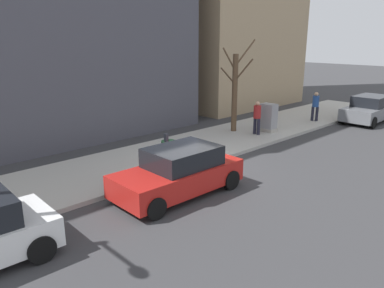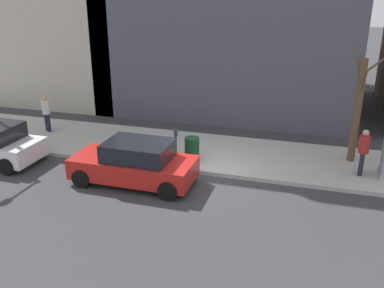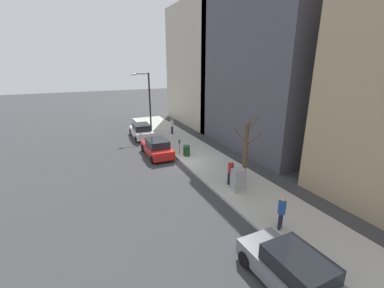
% 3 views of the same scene
% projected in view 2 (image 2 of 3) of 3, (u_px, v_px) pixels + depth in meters
% --- Properties ---
extents(ground_plane, '(120.00, 120.00, 0.00)m').
position_uv_depth(ground_plane, '(203.00, 175.00, 15.40)').
color(ground_plane, '#38383A').
extents(sidewalk, '(4.00, 36.00, 0.15)m').
position_uv_depth(sidewalk, '(216.00, 153.00, 17.17)').
color(sidewalk, '#B2AFA8').
rests_on(sidewalk, ground).
extents(parked_car_red, '(1.96, 4.22, 1.52)m').
position_uv_depth(parked_car_red, '(135.00, 163.00, 14.57)').
color(parked_car_red, red).
rests_on(parked_car_red, ground).
extents(parking_meter, '(0.14, 0.10, 1.35)m').
position_uv_depth(parking_meter, '(176.00, 142.00, 15.77)').
color(parking_meter, slate).
rests_on(parking_meter, sidewalk).
extents(bare_tree, '(2.10, 1.66, 4.56)m').
position_uv_depth(bare_tree, '(358.00, 107.00, 15.57)').
color(bare_tree, brown).
rests_on(bare_tree, sidewalk).
extents(trash_bin, '(0.56, 0.56, 0.90)m').
position_uv_depth(trash_bin, '(192.00, 149.00, 16.18)').
color(trash_bin, '#14381E').
rests_on(trash_bin, sidewalk).
extents(pedestrian_midblock, '(0.40, 0.36, 1.66)m').
position_uv_depth(pedestrian_midblock, '(363.00, 150.00, 14.79)').
color(pedestrian_midblock, '#1E1E2D').
rests_on(pedestrian_midblock, sidewalk).
extents(pedestrian_far_corner, '(0.36, 0.36, 1.66)m').
position_uv_depth(pedestrian_far_corner, '(46.00, 111.00, 19.20)').
color(pedestrian_far_corner, '#1E1E2D').
rests_on(pedestrian_far_corner, sidewalk).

